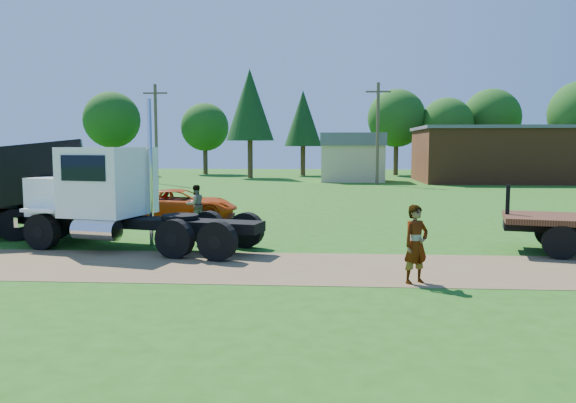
{
  "coord_description": "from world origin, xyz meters",
  "views": [
    {
      "loc": [
        1.47,
        -15.41,
        3.36
      ],
      "look_at": [
        0.24,
        2.63,
        1.6
      ],
      "focal_mm": 35.0,
      "sensor_mm": 36.0,
      "label": 1
    }
  ],
  "objects": [
    {
      "name": "white_semi_tractor",
      "position": [
        -5.73,
        2.87,
        1.7
      ],
      "size": [
        8.42,
        4.4,
        4.97
      ],
      "rotation": [
        0.0,
        0.0,
        -0.23
      ],
      "color": "black",
      "rests_on": "ground"
    },
    {
      "name": "tan_shed",
      "position": [
        4.0,
        40.0,
        2.42
      ],
      "size": [
        6.2,
        5.4,
        4.7
      ],
      "color": "tan",
      "rests_on": "ground"
    },
    {
      "name": "orange_pickup",
      "position": [
        -5.18,
        9.96,
        0.71
      ],
      "size": [
        5.21,
        2.61,
        1.42
      ],
      "primitive_type": "imported",
      "rotation": [
        0.0,
        0.0,
        1.62
      ],
      "color": "#CD4309",
      "rests_on": "ground"
    },
    {
      "name": "ground",
      "position": [
        0.0,
        0.0,
        0.0
      ],
      "size": [
        140.0,
        140.0,
        0.0
      ],
      "primitive_type": "plane",
      "color": "#235212",
      "rests_on": "ground"
    },
    {
      "name": "tree_row",
      "position": [
        6.0,
        50.71,
        6.68
      ],
      "size": [
        59.47,
        15.31,
        11.71
      ],
      "color": "#382B17",
      "rests_on": "ground"
    },
    {
      "name": "spectator_a",
      "position": [
        3.68,
        -1.62,
        0.98
      ],
      "size": [
        0.85,
        0.77,
        1.95
      ],
      "primitive_type": "imported",
      "rotation": [
        0.0,
        0.0,
        0.56
      ],
      "color": "#999999",
      "rests_on": "ground"
    },
    {
      "name": "utility_poles",
      "position": [
        6.0,
        35.0,
        4.71
      ],
      "size": [
        42.2,
        0.28,
        9.0
      ],
      "color": "brown",
      "rests_on": "ground"
    },
    {
      "name": "dirt_track",
      "position": [
        0.0,
        0.0,
        0.01
      ],
      "size": [
        120.0,
        4.2,
        0.01
      ],
      "primitive_type": "cube",
      "color": "brown",
      "rests_on": "ground"
    },
    {
      "name": "brick_building",
      "position": [
        18.0,
        40.0,
        2.66
      ],
      "size": [
        15.4,
        10.4,
        5.3
      ],
      "color": "brown",
      "rests_on": "ground"
    },
    {
      "name": "spectator_b",
      "position": [
        -4.21,
        8.59,
        0.86
      ],
      "size": [
        1.06,
        1.02,
        1.72
      ],
      "primitive_type": "imported",
      "rotation": [
        0.0,
        0.0,
        3.8
      ],
      "color": "#999999",
      "rests_on": "ground"
    }
  ]
}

